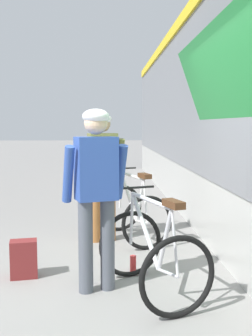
{
  "coord_description": "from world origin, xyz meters",
  "views": [
    {
      "loc": [
        0.25,
        -3.95,
        1.61
      ],
      "look_at": [
        0.52,
        1.36,
        1.05
      ],
      "focal_mm": 43.62,
      "sensor_mm": 36.0,
      "label": 1
    }
  ],
  "objects_px": {
    "water_bottle_near_the_bikes": "(133,264)",
    "cyclist_near_in_olive": "(103,166)",
    "bicycle_near_white": "(133,212)",
    "backpack_on_platform": "(24,259)",
    "cyclist_far_in_blue": "(96,184)",
    "bicycle_far_silver": "(152,254)"
  },
  "relations": [
    {
      "from": "backpack_on_platform",
      "to": "water_bottle_near_the_bikes",
      "type": "height_order",
      "value": "backpack_on_platform"
    },
    {
      "from": "bicycle_near_white",
      "to": "backpack_on_platform",
      "type": "height_order",
      "value": "bicycle_near_white"
    },
    {
      "from": "backpack_on_platform",
      "to": "bicycle_near_white",
      "type": "bearing_deg",
      "value": 37.95
    },
    {
      "from": "water_bottle_near_the_bikes",
      "to": "cyclist_far_in_blue",
      "type": "bearing_deg",
      "value": -128.37
    },
    {
      "from": "cyclist_near_in_olive",
      "to": "cyclist_far_in_blue",
      "type": "xyz_separation_m",
      "value": [
        -0.05,
        -1.71,
        0.0
      ]
    },
    {
      "from": "cyclist_far_in_blue",
      "to": "bicycle_near_white",
      "type": "height_order",
      "value": "cyclist_far_in_blue"
    },
    {
      "from": "cyclist_near_in_olive",
      "to": "bicycle_near_white",
      "type": "height_order",
      "value": "cyclist_near_in_olive"
    },
    {
      "from": "backpack_on_platform",
      "to": "water_bottle_near_the_bikes",
      "type": "xyz_separation_m",
      "value": [
        1.17,
        0.11,
        -0.11
      ]
    },
    {
      "from": "cyclist_far_in_blue",
      "to": "bicycle_far_silver",
      "type": "distance_m",
      "value": 0.85
    },
    {
      "from": "bicycle_far_silver",
      "to": "cyclist_far_in_blue",
      "type": "bearing_deg",
      "value": 165.05
    },
    {
      "from": "water_bottle_near_the_bikes",
      "to": "backpack_on_platform",
      "type": "bearing_deg",
      "value": -174.69
    },
    {
      "from": "cyclist_near_in_olive",
      "to": "water_bottle_near_the_bikes",
      "type": "height_order",
      "value": "cyclist_near_in_olive"
    },
    {
      "from": "bicycle_near_white",
      "to": "bicycle_far_silver",
      "type": "bearing_deg",
      "value": -88.34
    },
    {
      "from": "bicycle_near_white",
      "to": "bicycle_far_silver",
      "type": "xyz_separation_m",
      "value": [
        0.06,
        -1.9,
        -0.0
      ]
    },
    {
      "from": "backpack_on_platform",
      "to": "water_bottle_near_the_bikes",
      "type": "bearing_deg",
      "value": -4.66
    },
    {
      "from": "bicycle_near_white",
      "to": "bicycle_far_silver",
      "type": "relative_size",
      "value": 1.0
    },
    {
      "from": "water_bottle_near_the_bikes",
      "to": "bicycle_near_white",
      "type": "bearing_deg",
      "value": 86.45
    },
    {
      "from": "cyclist_far_in_blue",
      "to": "water_bottle_near_the_bikes",
      "type": "distance_m",
      "value": 1.15
    },
    {
      "from": "cyclist_far_in_blue",
      "to": "water_bottle_near_the_bikes",
      "type": "relative_size",
      "value": 9.78
    },
    {
      "from": "bicycle_far_silver",
      "to": "water_bottle_near_the_bikes",
      "type": "bearing_deg",
      "value": 102.03
    },
    {
      "from": "bicycle_near_white",
      "to": "water_bottle_near_the_bikes",
      "type": "bearing_deg",
      "value": -93.55
    },
    {
      "from": "water_bottle_near_the_bikes",
      "to": "cyclist_near_in_olive",
      "type": "bearing_deg",
      "value": 105.44
    }
  ]
}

